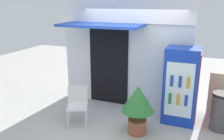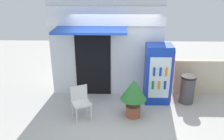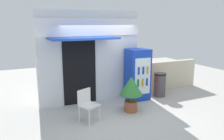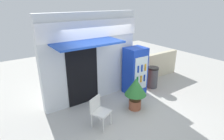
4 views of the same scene
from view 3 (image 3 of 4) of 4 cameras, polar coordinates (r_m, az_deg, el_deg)
ground at (r=6.62m, az=0.99°, el=-11.08°), size 16.00×16.00×0.00m
storefront_building at (r=7.35m, az=-5.67°, el=3.71°), size 3.37×1.22×2.95m
drink_cooler at (r=7.67m, az=6.54°, el=-1.11°), size 0.74×0.68×1.72m
plastic_chair at (r=6.10m, az=-6.28°, el=-8.18°), size 0.58×0.58×0.85m
potted_plant_near_shop at (r=6.63m, az=4.85°, el=-4.81°), size 0.68×0.68×1.05m
trash_bin at (r=8.20m, az=11.95°, el=-3.62°), size 0.43×0.43×0.84m
stone_boundary_wall at (r=9.21m, az=14.23°, el=-1.18°), size 2.40×0.21×1.10m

